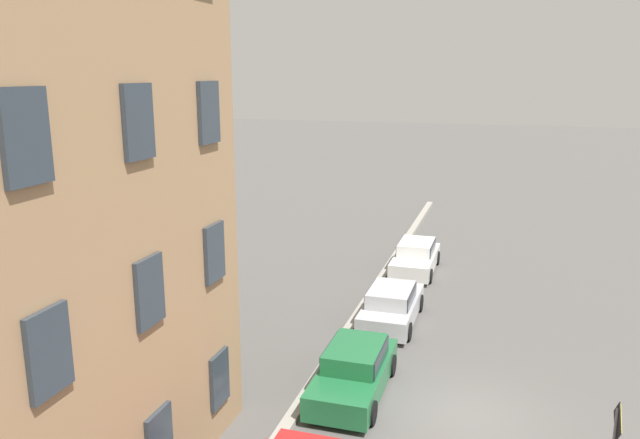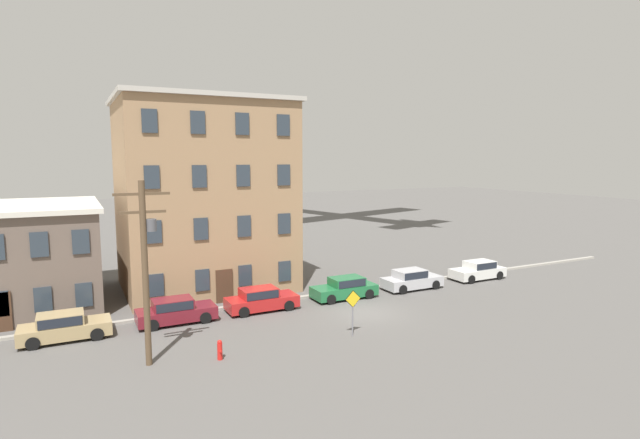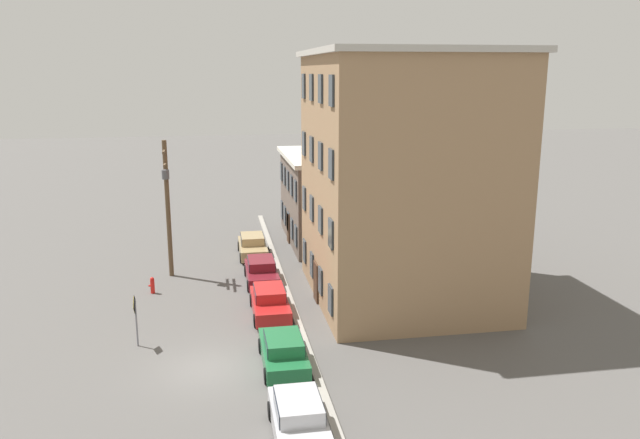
{
  "view_description": "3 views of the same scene",
  "coord_description": "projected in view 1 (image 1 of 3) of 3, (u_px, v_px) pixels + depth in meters",
  "views": [
    {
      "loc": [
        -15.86,
        -0.63,
        9.16
      ],
      "look_at": [
        -0.2,
        4.13,
        5.28
      ],
      "focal_mm": 35.0,
      "sensor_mm": 36.0,
      "label": 1
    },
    {
      "loc": [
        -15.92,
        -25.21,
        9.39
      ],
      "look_at": [
        -0.97,
        4.37,
        5.31
      ],
      "focal_mm": 28.0,
      "sensor_mm": 36.0,
      "label": 2
    },
    {
      "loc": [
        24.98,
        0.56,
        12.44
      ],
      "look_at": [
        -1.61,
        5.2,
        5.99
      ],
      "focal_mm": 35.0,
      "sensor_mm": 36.0,
      "label": 3
    }
  ],
  "objects": [
    {
      "name": "car_green",
      "position": [
        354.0,
        369.0,
        18.14
      ],
      "size": [
        4.4,
        1.92,
        1.43
      ],
      "color": "#1E6638",
      "rests_on": "ground_plane"
    },
    {
      "name": "caution_sign",
      "position": [
        615.0,
        438.0,
        13.12
      ],
      "size": [
        0.94,
        0.08,
        2.49
      ],
      "color": "slate",
      "rests_on": "ground_plane"
    },
    {
      "name": "kerb_strip",
      "position": [
        310.0,
        389.0,
        18.31
      ],
      "size": [
        56.0,
        0.36,
        0.16
      ],
      "primitive_type": "cube",
      "color": "#9E998E",
      "rests_on": "ground_plane"
    },
    {
      "name": "car_silver",
      "position": [
        391.0,
        304.0,
        23.18
      ],
      "size": [
        4.4,
        1.92,
        1.43
      ],
      "color": "#B7B7BC",
      "rests_on": "ground_plane"
    },
    {
      "name": "ground_plane",
      "position": [
        466.0,
        415.0,
        17.06
      ],
      "size": [
        200.0,
        200.0,
        0.0
      ],
      "primitive_type": "plane",
      "color": "#565451"
    },
    {
      "name": "car_white",
      "position": [
        416.0,
        256.0,
        29.24
      ],
      "size": [
        4.4,
        1.92,
        1.43
      ],
      "color": "silver",
      "rests_on": "ground_plane"
    }
  ]
}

